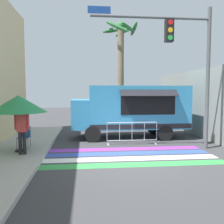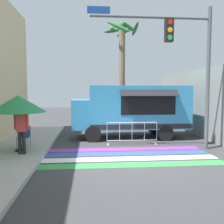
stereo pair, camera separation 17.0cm
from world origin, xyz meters
The scene contains 10 objects.
ground_plane centered at (0.00, 0.00, 0.00)m, with size 60.00×60.00×0.00m, color #38383A.
concrete_wall_right centered at (4.48, 3.00, 1.81)m, with size 0.20×16.00×3.62m.
crosswalk_painted centered at (0.00, 0.67, 0.00)m, with size 6.40×2.84×0.01m.
food_truck centered at (0.62, 4.46, 1.55)m, with size 5.94×2.74×2.71m.
traffic_signal_pole centered at (2.41, 1.57, 4.02)m, with size 5.07×0.29×5.87m.
patio_umbrella centered at (-4.16, 1.24, 1.96)m, with size 2.10×2.10×2.15m.
folding_chair centered at (-4.13, 1.85, 0.67)m, with size 0.46×0.46×0.88m.
vendor_person centered at (-3.93, 0.76, 1.16)m, with size 0.53×0.23×1.77m.
barricade_front centered at (0.48, 2.71, 0.52)m, with size 2.34×0.44×1.03m.
palm_tree centered at (0.72, 8.25, 4.57)m, with size 2.32×2.52×7.04m.
Camera 2 is at (-1.46, -8.47, 2.43)m, focal length 40.00 mm.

